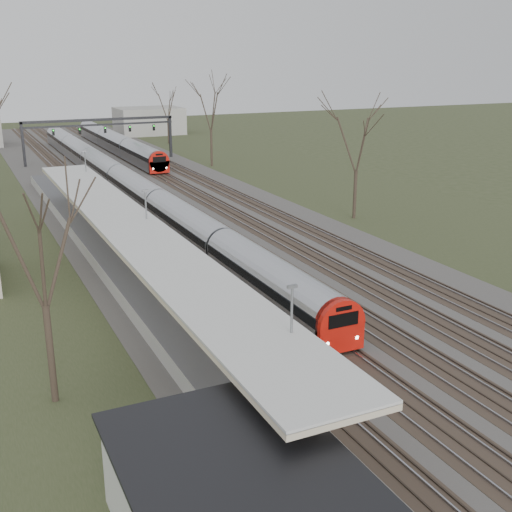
{
  "coord_description": "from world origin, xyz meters",
  "views": [
    {
      "loc": [
        -18.67,
        -5.99,
        14.32
      ],
      "look_at": [
        -1.81,
        29.65,
        2.0
      ],
      "focal_mm": 45.0,
      "sensor_mm": 36.0,
      "label": 1
    }
  ],
  "objects": [
    {
      "name": "track_bed",
      "position": [
        0.26,
        55.0,
        0.06
      ],
      "size": [
        24.0,
        160.0,
        0.22
      ],
      "color": "#474442",
      "rests_on": "ground"
    },
    {
      "name": "platform",
      "position": [
        -9.05,
        37.5,
        0.5
      ],
      "size": [
        3.5,
        69.0,
        1.0
      ],
      "primitive_type": "cube",
      "color": "#9E9B93",
      "rests_on": "ground"
    },
    {
      "name": "canopy",
      "position": [
        -9.05,
        32.99,
        3.93
      ],
      "size": [
        4.1,
        50.0,
        3.11
      ],
      "color": "slate",
      "rests_on": "platform"
    },
    {
      "name": "signal_gantry",
      "position": [
        0.29,
        84.99,
        4.91
      ],
      "size": [
        21.0,
        0.59,
        6.08
      ],
      "color": "black",
      "rests_on": "ground"
    },
    {
      "name": "tree_west_near",
      "position": [
        -16.0,
        20.0,
        7.29
      ],
      "size": [
        5.0,
        5.0,
        10.3
      ],
      "color": "#2D231C",
      "rests_on": "ground"
    },
    {
      "name": "tree_east_far",
      "position": [
        14.0,
        42.0,
        7.29
      ],
      "size": [
        5.0,
        5.0,
        10.3
      ],
      "color": "#2D231C",
      "rests_on": "ground"
    },
    {
      "name": "train_near",
      "position": [
        -2.5,
        63.16,
        1.48
      ],
      "size": [
        2.62,
        90.21,
        3.05
      ],
      "color": "#A1A3AB",
      "rests_on": "ground"
    },
    {
      "name": "train_far",
      "position": [
        4.5,
        93.5,
        1.48
      ],
      "size": [
        2.62,
        45.21,
        3.05
      ],
      "color": "#A1A3AB",
      "rests_on": "ground"
    },
    {
      "name": "passenger",
      "position": [
        -8.96,
        11.24,
        1.95
      ],
      "size": [
        0.64,
        0.8,
        1.91
      ],
      "primitive_type": "imported",
      "rotation": [
        0.0,
        0.0,
        1.27
      ],
      "color": "#29374F",
      "rests_on": "platform"
    }
  ]
}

